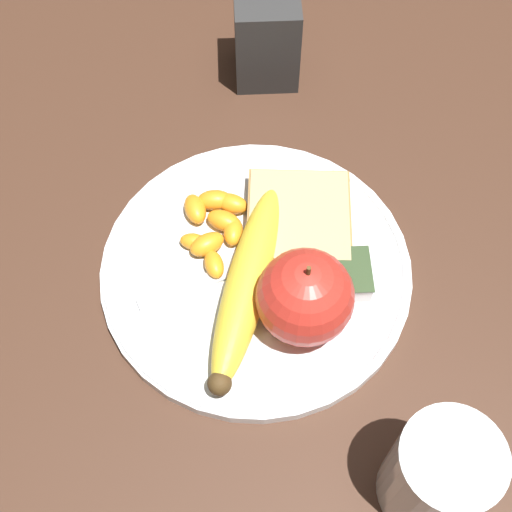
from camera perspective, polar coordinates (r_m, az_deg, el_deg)
ground_plane at (r=0.65m, az=0.00°, el=-1.41°), size 3.00×3.00×0.00m
plate at (r=0.64m, az=0.00°, el=-1.07°), size 0.28×0.28×0.01m
juice_glass at (r=0.55m, az=14.28°, el=-16.68°), size 0.07×0.07×0.10m
apple at (r=0.58m, az=3.94°, el=-3.32°), size 0.08×0.08×0.09m
banana at (r=0.61m, az=-0.75°, el=-2.34°), size 0.20×0.09×0.04m
bread_slice at (r=0.65m, az=3.43°, el=2.92°), size 0.11×0.10×0.02m
fork at (r=0.63m, az=-1.20°, el=-0.91°), size 0.08×0.16×0.00m
jam_packet at (r=0.63m, az=7.44°, el=-1.51°), size 0.05×0.04×0.02m
orange_segment_0 at (r=0.63m, az=-3.38°, el=-0.40°), size 0.03×0.02×0.02m
orange_segment_1 at (r=0.66m, az=-1.96°, el=4.22°), size 0.03×0.04×0.02m
orange_segment_2 at (r=0.65m, az=-1.83°, el=1.98°), size 0.03×0.02×0.02m
orange_segment_3 at (r=0.64m, az=-3.94°, el=0.94°), size 0.03×0.04×0.02m
orange_segment_4 at (r=0.65m, az=-2.60°, el=2.83°), size 0.03×0.04×0.02m
orange_segment_5 at (r=0.64m, az=-5.00°, el=1.16°), size 0.02×0.03×0.01m
orange_segment_6 at (r=0.67m, az=-3.31°, el=4.49°), size 0.02×0.03×0.02m
orange_segment_7 at (r=0.66m, az=-4.89°, el=3.76°), size 0.04×0.03×0.02m
condiment_caddy at (r=0.76m, az=0.86°, el=17.13°), size 0.06×0.06×0.10m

